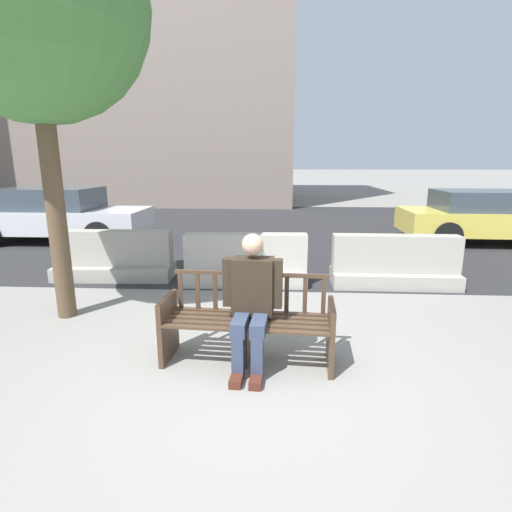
{
  "coord_description": "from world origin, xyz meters",
  "views": [
    {
      "loc": [
        0.22,
        -3.25,
        1.99
      ],
      "look_at": [
        -0.08,
        1.94,
        0.75
      ],
      "focal_mm": 28.0,
      "sensor_mm": 36.0,
      "label": 1
    }
  ],
  "objects": [
    {
      "name": "jersey_barrier_right",
      "position": [
        2.1,
        3.12,
        0.34
      ],
      "size": [
        2.01,
        0.7,
        0.84
      ],
      "color": "#9E998E",
      "rests_on": "ground"
    },
    {
      "name": "jersey_barrier_centre",
      "position": [
        -0.32,
        3.11,
        0.34
      ],
      "size": [
        2.01,
        0.72,
        0.84
      ],
      "color": "#ADA89E",
      "rests_on": "ground"
    },
    {
      "name": "car_sedan_mid",
      "position": [
        -5.33,
        6.45,
        0.68
      ],
      "size": [
        4.27,
        1.85,
        1.35
      ],
      "color": "silver",
      "rests_on": "ground"
    },
    {
      "name": "ground_plane",
      "position": [
        0.0,
        0.0,
        0.0
      ],
      "size": [
        200.0,
        200.0,
        0.0
      ],
      "primitive_type": "plane",
      "color": "gray"
    },
    {
      "name": "jersey_barrier_left",
      "position": [
        -2.62,
        3.27,
        0.34
      ],
      "size": [
        2.02,
        0.76,
        0.84
      ],
      "color": "#9E998E",
      "rests_on": "ground"
    },
    {
      "name": "street_tree",
      "position": [
        -2.56,
        1.55,
        3.68
      ],
      "size": [
        2.6,
        2.6,
        4.99
      ],
      "color": "brown",
      "rests_on": "ground"
    },
    {
      "name": "building_centre_left",
      "position": [
        -7.88,
        18.06,
        8.77
      ],
      "size": [
        17.33,
        8.74,
        17.54
      ],
      "color": "gray",
      "rests_on": "ground"
    },
    {
      "name": "seated_person",
      "position": [
        -0.04,
        0.4,
        0.69
      ],
      "size": [
        0.59,
        0.74,
        1.31
      ],
      "color": "#2D2319",
      "rests_on": "ground"
    },
    {
      "name": "street_asphalt",
      "position": [
        0.0,
        8.7,
        0.0
      ],
      "size": [
        120.0,
        12.0,
        0.01
      ],
      "primitive_type": "cube",
      "color": "#28282B",
      "rests_on": "ground"
    },
    {
      "name": "car_taxi_near",
      "position": [
        5.35,
        6.82,
        0.67
      ],
      "size": [
        4.17,
        1.99,
        1.29
      ],
      "color": "#DBC64C",
      "rests_on": "ground"
    },
    {
      "name": "street_bench",
      "position": [
        -0.08,
        0.46,
        0.4
      ],
      "size": [
        1.72,
        0.63,
        0.88
      ],
      "color": "#473323",
      "rests_on": "ground"
    }
  ]
}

